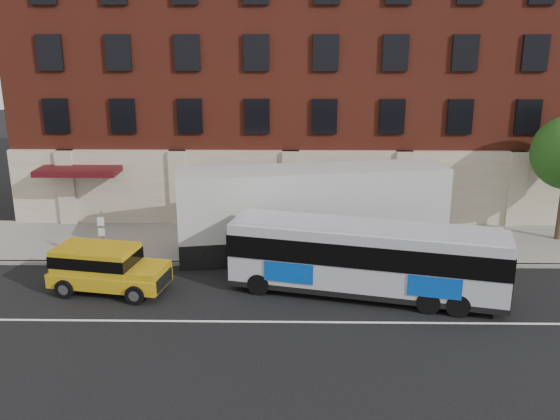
{
  "coord_description": "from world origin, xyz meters",
  "views": [
    {
      "loc": [
        -0.05,
        -19.66,
        10.38
      ],
      "look_at": [
        -0.45,
        5.5,
        2.79
      ],
      "focal_mm": 38.98,
      "sensor_mm": 36.0,
      "label": 1
    }
  ],
  "objects_px": {
    "city_bus": "(366,257)",
    "yellow_suv": "(104,266)",
    "sign_pole": "(102,233)",
    "shipping_container": "(313,212)"
  },
  "relations": [
    {
      "from": "yellow_suv",
      "to": "shipping_container",
      "type": "xyz_separation_m",
      "value": [
        8.62,
        4.44,
        0.98
      ]
    },
    {
      "from": "city_bus",
      "to": "shipping_container",
      "type": "distance_m",
      "value": 5.11
    },
    {
      "from": "sign_pole",
      "to": "city_bus",
      "type": "height_order",
      "value": "city_bus"
    },
    {
      "from": "yellow_suv",
      "to": "shipping_container",
      "type": "bearing_deg",
      "value": 27.26
    },
    {
      "from": "city_bus",
      "to": "yellow_suv",
      "type": "bearing_deg",
      "value": 178.6
    },
    {
      "from": "sign_pole",
      "to": "city_bus",
      "type": "distance_m",
      "value": 11.96
    },
    {
      "from": "sign_pole",
      "to": "shipping_container",
      "type": "distance_m",
      "value": 9.67
    },
    {
      "from": "sign_pole",
      "to": "yellow_suv",
      "type": "xyz_separation_m",
      "value": [
        0.93,
        -2.99,
        -0.37
      ]
    },
    {
      "from": "sign_pole",
      "to": "yellow_suv",
      "type": "distance_m",
      "value": 3.15
    },
    {
      "from": "sign_pole",
      "to": "shipping_container",
      "type": "height_order",
      "value": "shipping_container"
    }
  ]
}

